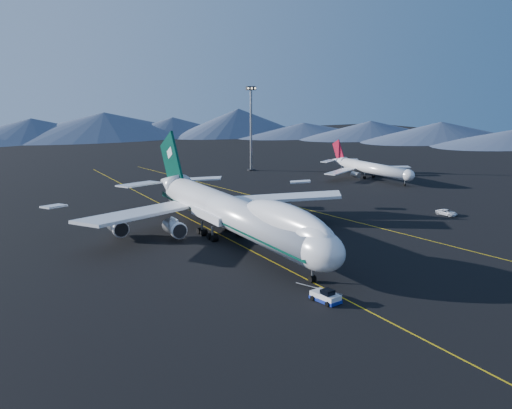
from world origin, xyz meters
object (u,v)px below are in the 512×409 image
pushback_tug (325,297)px  floodlight_mast (251,128)px  service_van (447,212)px  second_jet (370,168)px  boeing_747 (234,213)px

pushback_tug → floodlight_mast: bearing=56.5°
service_van → floodlight_mast: floodlight_mast is taller
second_jet → boeing_747: bearing=-125.0°
boeing_747 → floodlight_mast: floodlight_mast is taller
boeing_747 → service_van: boeing_747 is taller
boeing_747 → floodlight_mast: (48.39, 80.31, 9.06)m
pushback_tug → second_jet: 110.43m
boeing_747 → service_van: bearing=-4.5°
boeing_747 → service_van: (53.95, -4.22, -5.13)m
pushback_tug → service_van: bearing=18.4°
service_van → floodlight_mast: size_ratio=0.17×
boeing_747 → service_van: 54.36m
service_van → second_jet: bearing=60.1°
service_van → pushback_tug: bearing=-161.0°
pushback_tug → second_jet: size_ratio=0.12×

